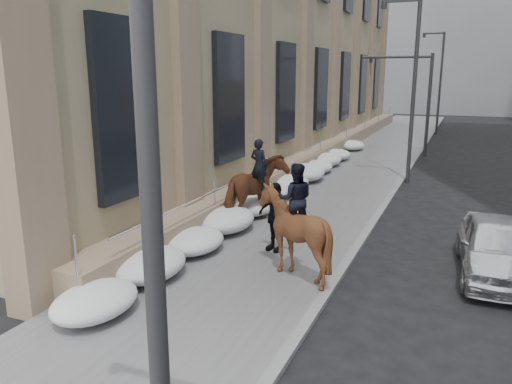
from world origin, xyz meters
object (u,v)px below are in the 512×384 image
pedestrian (275,217)px  mounted_horse_left (256,188)px  car_silver (497,247)px  mounted_horse_right (293,228)px

pedestrian → mounted_horse_left: bearing=141.8°
pedestrian → car_silver: bearing=25.4°
mounted_horse_left → mounted_horse_right: 4.48m
pedestrian → car_silver: (5.54, 0.76, -0.35)m
mounted_horse_left → car_silver: mounted_horse_left is taller
mounted_horse_right → car_silver: mounted_horse_right is taller
mounted_horse_left → car_silver: bearing=179.8°
mounted_horse_left → car_silver: 7.26m
pedestrian → mounted_horse_right: bearing=-37.4°
mounted_horse_left → mounted_horse_right: mounted_horse_right is taller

